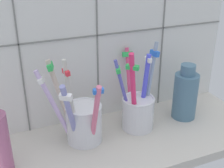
% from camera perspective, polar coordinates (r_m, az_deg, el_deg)
% --- Properties ---
extents(counter_slab, '(0.64, 0.22, 0.02)m').
position_cam_1_polar(counter_slab, '(0.64, 1.05, -11.28)').
color(counter_slab, '#BCB7AD').
rests_on(counter_slab, ground).
extents(tile_wall_back, '(0.64, 0.02, 0.45)m').
position_cam_1_polar(tile_wall_back, '(0.65, -3.14, 10.23)').
color(tile_wall_back, silver).
rests_on(tile_wall_back, ground).
extents(toothbrush_cup_left, '(0.12, 0.12, 0.19)m').
position_cam_1_polar(toothbrush_cup_left, '(0.61, -5.65, -6.70)').
color(toothbrush_cup_left, silver).
rests_on(toothbrush_cup_left, counter_slab).
extents(toothbrush_cup_right, '(0.10, 0.12, 0.19)m').
position_cam_1_polar(toothbrush_cup_right, '(0.66, 4.85, -4.45)').
color(toothbrush_cup_right, silver).
rests_on(toothbrush_cup_right, counter_slab).
extents(ceramic_vase, '(0.05, 0.05, 0.13)m').
position_cam_1_polar(ceramic_vase, '(0.71, 13.55, -1.87)').
color(ceramic_vase, slate).
rests_on(ceramic_vase, counter_slab).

